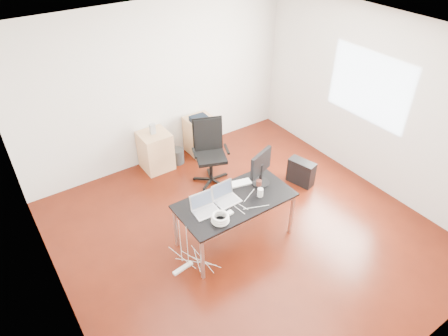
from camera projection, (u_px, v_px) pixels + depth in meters
room_shell at (251, 153)px, 5.08m from camera, size 5.00×5.00×5.00m
desk at (235, 203)px, 5.39m from camera, size 1.60×0.80×0.73m
office_chair at (210, 149)px, 6.61m from camera, size 0.62×0.64×1.08m
filing_cabinet_left at (156, 151)px, 7.02m from camera, size 0.50×0.50×0.70m
filing_cabinet_right at (201, 135)px, 7.45m from camera, size 0.50×0.50×0.70m
pc_tower at (301, 172)px, 6.73m from camera, size 0.31×0.49×0.44m
wastebasket at (177, 156)px, 7.27m from camera, size 0.29×0.29×0.28m
power_strip at (183, 268)px, 5.32m from camera, size 0.31×0.10×0.04m
laptop_left at (205, 207)px, 5.15m from camera, size 0.35×0.28×0.23m
laptop_right at (226, 197)px, 5.33m from camera, size 0.34×0.26×0.23m
monitor at (261, 166)px, 5.50m from camera, size 0.44×0.26×0.51m
keyboard at (236, 184)px, 5.62m from camera, size 0.46×0.25×0.02m
cup_white at (260, 192)px, 5.39m from camera, size 0.09×0.09×0.12m
cup_brown at (259, 183)px, 5.57m from camera, size 0.09×0.09×0.10m
cable_coil at (220, 218)px, 4.99m from camera, size 0.24×0.24×0.11m
power_adapter at (230, 213)px, 5.13m from camera, size 0.08×0.08×0.03m
speaker at (153, 129)px, 6.77m from camera, size 0.09×0.08×0.18m
navy_garment at (199, 119)px, 7.15m from camera, size 0.31×0.25×0.09m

